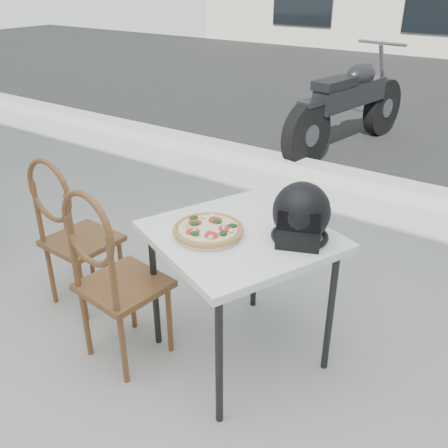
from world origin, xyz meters
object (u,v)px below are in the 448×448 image
Objects in this scene: plate at (208,234)px; cafe_chair_main at (110,270)px; motorcycle at (350,106)px; pizza at (208,229)px; cafe_table_main at (240,245)px; helmet at (301,216)px; cafe_chair_side at (69,226)px.

cafe_chair_main is at bearing -143.60° from plate.
plate is 3.59m from motorcycle.
pizza is at bearing 90.55° from plate.
cafe_chair_main is (-0.47, -0.37, -0.11)m from cafe_table_main.
cafe_chair_main is 3.79m from motorcycle.
plate is at bearing -171.61° from helmet.
cafe_chair_side reaches higher than pizza.
cafe_chair_main is at bearing 161.98° from cafe_chair_side.
cafe_table_main is 2.61× the size of plate.
motorcycle reaches higher than cafe_table_main.
pizza is at bearing -134.97° from cafe_table_main.
pizza is at bearing -137.40° from cafe_chair_main.
cafe_table_main is at bearing -167.25° from cafe_chair_side.
helmet is 0.35× the size of cafe_chair_main.
cafe_chair_main is (-0.36, -0.27, -0.20)m from pizza.
cafe_chair_side is at bearing 170.88° from helmet.
cafe_chair_main reaches higher than plate.
motorcycle is at bearing 86.73° from helmet.
motorcycle reaches higher than cafe_chair_side.
motorcycle reaches higher than helmet.
helmet reaches higher than cafe_chair_side.
cafe_chair_side is (-0.88, -0.07, -0.22)m from pizza.
pizza is 0.49m from cafe_chair_main.
cafe_table_main is 1.01m from cafe_chair_side.
helmet is (0.35, 0.20, 0.11)m from plate.
cafe_chair_side reaches higher than cafe_table_main.
plate is 0.41m from helmet.
motorcycle is at bearing -77.99° from cafe_chair_main.
helmet is (0.24, 0.10, 0.18)m from cafe_table_main.
cafe_chair_main is (-0.36, -0.27, -0.18)m from plate.
cafe_chair_side is at bearing -175.33° from plate.
cafe_chair_side is 3.57m from motorcycle.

